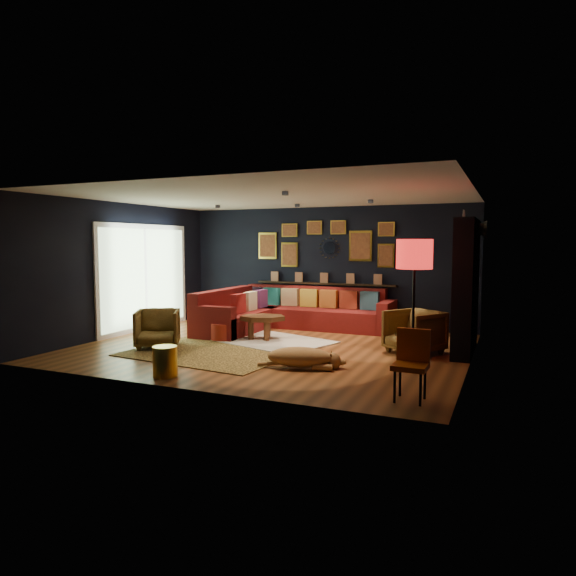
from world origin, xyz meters
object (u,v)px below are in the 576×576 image
at_px(sectional, 283,314).
at_px(floor_lamp, 414,259).
at_px(pouf, 223,331).
at_px(armchair_left, 157,327).
at_px(armchair_right, 414,330).
at_px(gold_stool, 165,361).
at_px(coffee_table, 262,320).
at_px(dog, 300,353).
at_px(orange_chair, 412,359).

height_order(sectional, floor_lamp, floor_lamp).
height_order(pouf, floor_lamp, floor_lamp).
bearing_deg(armchair_left, pouf, 24.95).
bearing_deg(armchair_right, gold_stool, -101.96).
bearing_deg(gold_stool, pouf, 103.36).
bearing_deg(floor_lamp, gold_stool, -148.97).
bearing_deg(gold_stool, armchair_left, 130.60).
distance_m(coffee_table, armchair_left, 1.92).
xyz_separation_m(pouf, floor_lamp, (3.61, -0.75, 1.41)).
bearing_deg(gold_stool, coffee_table, 89.31).
relative_size(armchair_left, gold_stool, 1.77).
distance_m(armchair_right, floor_lamp, 1.60).
bearing_deg(dog, gold_stool, -157.48).
distance_m(sectional, coffee_table, 1.27).
relative_size(orange_chair, dog, 0.63).
distance_m(sectional, floor_lamp, 4.10).
height_order(coffee_table, armchair_right, armchair_right).
xyz_separation_m(coffee_table, gold_stool, (-0.04, -2.90, -0.16)).
bearing_deg(armchair_left, dog, -37.83).
height_order(sectional, orange_chair, sectional).
height_order(sectional, pouf, sectional).
relative_size(armchair_left, dog, 0.57).
relative_size(armchair_right, dog, 0.61).
distance_m(armchair_right, dog, 2.17).
relative_size(sectional, gold_stool, 8.22).
height_order(orange_chair, floor_lamp, floor_lamp).
bearing_deg(orange_chair, dog, 154.56).
distance_m(pouf, gold_stool, 2.62).
bearing_deg(pouf, sectional, 73.01).
bearing_deg(floor_lamp, coffee_table, 159.74).
height_order(pouf, armchair_left, armchair_left).
relative_size(armchair_left, orange_chair, 0.90).
relative_size(sectional, armchair_left, 4.65).
relative_size(coffee_table, orange_chair, 1.28).
height_order(coffee_table, floor_lamp, floor_lamp).
distance_m(coffee_table, orange_chair, 4.14).
height_order(gold_stool, floor_lamp, floor_lamp).
height_order(armchair_right, orange_chair, orange_chair).
height_order(armchair_right, floor_lamp, floor_lamp).
height_order(armchair_left, gold_stool, armchair_left).
bearing_deg(floor_lamp, armchair_left, -176.33).
distance_m(sectional, pouf, 1.69).
distance_m(pouf, armchair_right, 3.47).
bearing_deg(pouf, gold_stool, -76.64).
bearing_deg(armchair_left, orange_chair, -45.57).
height_order(armchair_left, armchair_right, armchair_right).
relative_size(sectional, dog, 2.65).
distance_m(armchair_left, floor_lamp, 4.49).
bearing_deg(armchair_right, pouf, -141.98).
bearing_deg(floor_lamp, sectional, 142.92).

